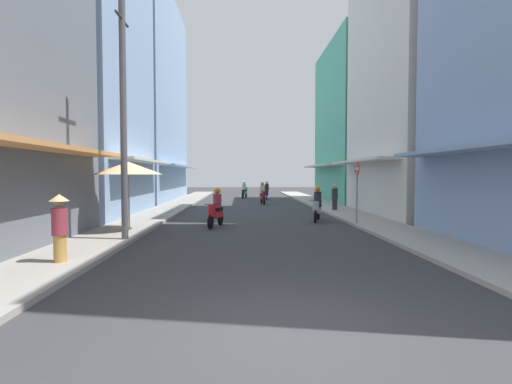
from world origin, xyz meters
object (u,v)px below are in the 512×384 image
motorbike_silver (317,206)px  vendor_umbrella (128,168)px  motorbike_maroon (263,194)px  utility_pole (123,120)px  street_sign_no_entry (357,184)px  pedestrian_crossing (335,198)px  motorbike_green (244,190)px  motorbike_red (216,210)px  pedestrian_foreground (60,226)px  motorbike_blue (267,191)px

motorbike_silver → vendor_umbrella: 8.41m
motorbike_maroon → vendor_umbrella: 15.06m
utility_pole → street_sign_no_entry: size_ratio=2.79×
pedestrian_crossing → vendor_umbrella: (-9.28, -8.03, 1.54)m
utility_pole → motorbike_green: bearing=80.5°
motorbike_red → motorbike_silver: size_ratio=1.01×
motorbike_silver → utility_pole: 9.43m
motorbike_red → motorbike_silver: 4.84m
motorbike_maroon → utility_pole: utility_pole is taller
motorbike_silver → pedestrian_foreground: 11.50m
vendor_umbrella → pedestrian_foreground: bearing=-91.4°
motorbike_red → motorbike_green: size_ratio=0.99×
motorbike_silver → pedestrian_crossing: (1.85, 4.43, 0.09)m
motorbike_blue → street_sign_no_entry: bearing=-81.6°
motorbike_green → utility_pole: 23.54m
pedestrian_foreground → motorbike_silver: bearing=49.0°
motorbike_silver → vendor_umbrella: (-7.42, -3.61, 1.63)m
pedestrian_crossing → street_sign_no_entry: (-0.58, -6.26, 0.93)m
pedestrian_foreground → vendor_umbrella: vendor_umbrella is taller
motorbike_green → vendor_umbrella: size_ratio=0.69×
motorbike_maroon → street_sign_no_entry: bearing=-75.2°
motorbike_maroon → vendor_umbrella: bearing=-111.5°
motorbike_red → pedestrian_foreground: (-3.09, -6.80, 0.23)m
utility_pole → motorbike_red: bearing=54.5°
motorbike_red → pedestrian_crossing: size_ratio=1.12×
street_sign_no_entry → motorbike_maroon: bearing=104.8°
motorbike_red → pedestrian_crossing: 8.92m
pedestrian_foreground → street_sign_no_entry: 11.19m
motorbike_silver → motorbike_red: bearing=-157.1°
utility_pole → street_sign_no_entry: 9.29m
motorbike_blue → motorbike_green: same height
motorbike_silver → motorbike_green: (-3.19, 17.54, 0.00)m
motorbike_blue → vendor_umbrella: (-6.12, -19.19, 1.63)m
motorbike_blue → motorbike_maroon: bearing=-96.8°
utility_pole → pedestrian_foreground: bearing=-99.2°
motorbike_red → vendor_umbrella: 3.80m
motorbike_maroon → pedestrian_foreground: bearing=-106.5°
motorbike_maroon → vendor_umbrella: vendor_umbrella is taller
pedestrian_foreground → street_sign_no_entry: size_ratio=0.63×
vendor_umbrella → motorbike_silver: bearing=25.9°
motorbike_red → utility_pole: utility_pole is taller
pedestrian_crossing → utility_pole: size_ratio=0.21×
motorbike_silver → utility_pole: (-7.02, -5.48, 3.07)m
motorbike_red → street_sign_no_entry: bearing=0.5°
motorbike_silver → street_sign_no_entry: street_sign_no_entry is taller
motorbike_green → utility_pole: bearing=-99.5°
motorbike_green → motorbike_maroon: size_ratio=0.98×
vendor_umbrella → utility_pole: size_ratio=0.35×
motorbike_red → pedestrian_foreground: pedestrian_foreground is taller
motorbike_green → pedestrian_foreground: (-4.36, -26.22, 0.23)m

